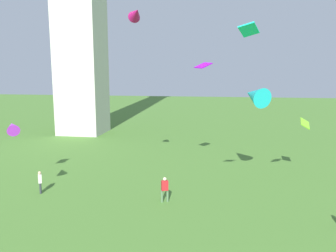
{
  "coord_description": "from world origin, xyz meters",
  "views": [
    {
      "loc": [
        3.04,
        -1.33,
        9.24
      ],
      "look_at": [
        -0.57,
        21.84,
        5.38
      ],
      "focal_mm": 36.09,
      "sensor_mm": 36.0,
      "label": 1
    }
  ],
  "objects_px": {
    "kite_flying_5": "(255,95)",
    "kite_flying_0": "(13,127)",
    "kite_flying_4": "(249,30)",
    "kite_flying_8": "(203,65)",
    "person_1": "(165,188)",
    "person_3": "(40,181)",
    "kite_flying_7": "(136,14)",
    "kite_flying_3": "(305,123)"
  },
  "relations": [
    {
      "from": "person_3",
      "to": "kite_flying_7",
      "type": "distance_m",
      "value": 14.51
    },
    {
      "from": "person_3",
      "to": "kite_flying_0",
      "type": "height_order",
      "value": "kite_flying_0"
    },
    {
      "from": "kite_flying_5",
      "to": "kite_flying_7",
      "type": "height_order",
      "value": "kite_flying_7"
    },
    {
      "from": "kite_flying_0",
      "to": "kite_flying_3",
      "type": "relative_size",
      "value": 1.34
    },
    {
      "from": "person_1",
      "to": "kite_flying_5",
      "type": "distance_m",
      "value": 10.14
    },
    {
      "from": "person_3",
      "to": "person_1",
      "type": "bearing_deg",
      "value": -122.09
    },
    {
      "from": "kite_flying_3",
      "to": "kite_flying_8",
      "type": "bearing_deg",
      "value": 103.41
    },
    {
      "from": "kite_flying_4",
      "to": "kite_flying_5",
      "type": "distance_m",
      "value": 9.01
    },
    {
      "from": "person_1",
      "to": "kite_flying_0",
      "type": "relative_size",
      "value": 1.13
    },
    {
      "from": "person_1",
      "to": "kite_flying_3",
      "type": "bearing_deg",
      "value": -167.46
    },
    {
      "from": "kite_flying_8",
      "to": "kite_flying_0",
      "type": "bearing_deg",
      "value": -15.63
    },
    {
      "from": "kite_flying_3",
      "to": "kite_flying_4",
      "type": "distance_m",
      "value": 13.81
    },
    {
      "from": "person_1",
      "to": "kite_flying_5",
      "type": "bearing_deg",
      "value": -165.06
    },
    {
      "from": "person_3",
      "to": "kite_flying_0",
      "type": "xyz_separation_m",
      "value": [
        -0.7,
        -1.86,
        4.44
      ]
    },
    {
      "from": "person_3",
      "to": "kite_flying_7",
      "type": "xyz_separation_m",
      "value": [
        7.07,
        2.44,
        12.44
      ]
    },
    {
      "from": "kite_flying_0",
      "to": "kite_flying_7",
      "type": "height_order",
      "value": "kite_flying_7"
    },
    {
      "from": "kite_flying_7",
      "to": "kite_flying_4",
      "type": "bearing_deg",
      "value": -63.97
    },
    {
      "from": "kite_flying_7",
      "to": "kite_flying_8",
      "type": "relative_size",
      "value": 1.1
    },
    {
      "from": "person_3",
      "to": "kite_flying_5",
      "type": "bearing_deg",
      "value": -104.62
    },
    {
      "from": "kite_flying_3",
      "to": "kite_flying_4",
      "type": "xyz_separation_m",
      "value": [
        -5.78,
        -10.63,
        6.66
      ]
    },
    {
      "from": "kite_flying_4",
      "to": "kite_flying_5",
      "type": "relative_size",
      "value": 0.49
    },
    {
      "from": "kite_flying_3",
      "to": "kite_flying_5",
      "type": "height_order",
      "value": "kite_flying_5"
    },
    {
      "from": "person_1",
      "to": "kite_flying_5",
      "type": "relative_size",
      "value": 0.64
    },
    {
      "from": "kite_flying_3",
      "to": "person_3",
      "type": "bearing_deg",
      "value": 117.67
    },
    {
      "from": "person_1",
      "to": "kite_flying_0",
      "type": "distance_m",
      "value": 11.36
    },
    {
      "from": "kite_flying_0",
      "to": "kite_flying_3",
      "type": "distance_m",
      "value": 23.15
    },
    {
      "from": "kite_flying_4",
      "to": "kite_flying_5",
      "type": "height_order",
      "value": "kite_flying_4"
    },
    {
      "from": "kite_flying_4",
      "to": "kite_flying_8",
      "type": "height_order",
      "value": "kite_flying_4"
    },
    {
      "from": "kite_flying_4",
      "to": "kite_flying_7",
      "type": "bearing_deg",
      "value": -107.4
    },
    {
      "from": "person_1",
      "to": "kite_flying_3",
      "type": "relative_size",
      "value": 1.51
    },
    {
      "from": "kite_flying_4",
      "to": "kite_flying_8",
      "type": "xyz_separation_m",
      "value": [
        -2.94,
        9.89,
        -1.75
      ]
    },
    {
      "from": "kite_flying_0",
      "to": "kite_flying_3",
      "type": "xyz_separation_m",
      "value": [
        21.32,
        9.02,
        -0.63
      ]
    },
    {
      "from": "person_3",
      "to": "kite_flying_3",
      "type": "distance_m",
      "value": 22.16
    },
    {
      "from": "person_3",
      "to": "kite_flying_7",
      "type": "relative_size",
      "value": 0.98
    },
    {
      "from": "kite_flying_5",
      "to": "kite_flying_0",
      "type": "bearing_deg",
      "value": -6.62
    },
    {
      "from": "kite_flying_0",
      "to": "kite_flying_8",
      "type": "distance_m",
      "value": 15.66
    },
    {
      "from": "kite_flying_3",
      "to": "kite_flying_5",
      "type": "bearing_deg",
      "value": 129.35
    },
    {
      "from": "person_3",
      "to": "kite_flying_4",
      "type": "xyz_separation_m",
      "value": [
        14.84,
        -3.48,
        10.46
      ]
    },
    {
      "from": "person_3",
      "to": "kite_flying_8",
      "type": "bearing_deg",
      "value": -91.75
    },
    {
      "from": "kite_flying_5",
      "to": "person_1",
      "type": "bearing_deg",
      "value": 9.61
    },
    {
      "from": "kite_flying_4",
      "to": "kite_flying_5",
      "type": "xyz_separation_m",
      "value": [
        1.22,
        7.91,
        -4.12
      ]
    },
    {
      "from": "kite_flying_0",
      "to": "kite_flying_3",
      "type": "height_order",
      "value": "kite_flying_0"
    }
  ]
}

